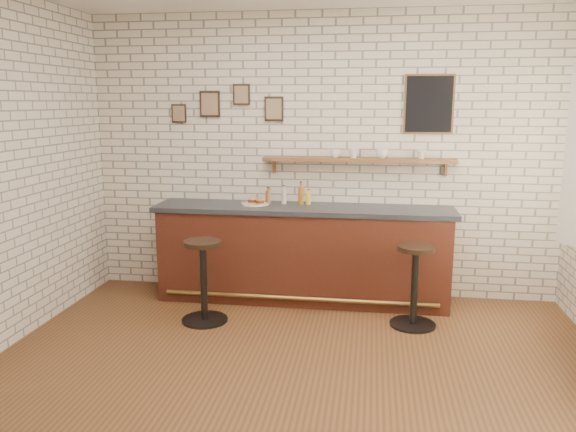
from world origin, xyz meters
name	(u,v)px	position (x,y,z in m)	size (l,w,h in m)	color
ground	(294,375)	(0.00, 0.00, 0.00)	(5.00, 5.00, 0.00)	brown
bar_counter	(303,253)	(-0.15, 1.70, 0.51)	(3.10, 0.65, 1.01)	#4B1E14
sandwich_plate	(255,204)	(-0.66, 1.73, 1.02)	(0.28, 0.28, 0.01)	white
ciabatta_sandwich	(256,201)	(-0.65, 1.73, 1.05)	(0.21, 0.15, 0.06)	tan
potato_chips	(254,203)	(-0.68, 1.73, 1.02)	(0.26, 0.19, 0.00)	#E4BB50
bitters_bottle_brown	(268,197)	(-0.54, 1.82, 1.08)	(0.06, 0.06, 0.18)	brown
bitters_bottle_white	(284,196)	(-0.37, 1.82, 1.09)	(0.05, 0.05, 0.20)	beige
bitters_bottle_amber	(301,195)	(-0.19, 1.82, 1.11)	(0.06, 0.06, 0.25)	#995D18
condiment_bottle_yellow	(308,198)	(-0.11, 1.82, 1.08)	(0.05, 0.05, 0.17)	yellow
bar_stool_left	(204,278)	(-1.01, 0.95, 0.43)	(0.46, 0.46, 0.80)	black
bar_stool_right	(415,283)	(0.97, 1.14, 0.42)	(0.43, 0.43, 0.78)	black
wall_shelf	(358,160)	(0.40, 1.90, 1.48)	(2.00, 0.18, 0.18)	brown
shelf_cup_a	(336,154)	(0.17, 1.90, 1.54)	(0.11, 0.11, 0.09)	white
shelf_cup_b	(354,153)	(0.35, 1.90, 1.55)	(0.11, 0.11, 0.10)	white
shelf_cup_c	(382,154)	(0.64, 1.90, 1.55)	(0.13, 0.13, 0.10)	white
shelf_cup_d	(421,155)	(1.04, 1.90, 1.54)	(0.10, 0.10, 0.09)	white
back_wall_decor	(343,105)	(0.23, 1.98, 2.05)	(2.96, 0.02, 0.56)	black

